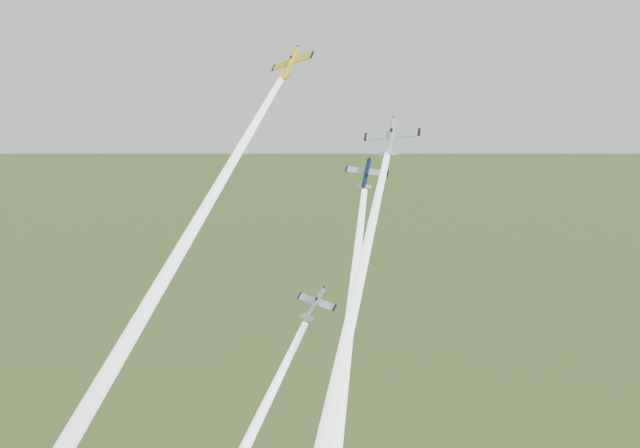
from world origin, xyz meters
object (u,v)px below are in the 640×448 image
(plane_navy, at_px, (366,173))
(plane_silver_right, at_px, (391,137))
(plane_yellow, at_px, (291,63))
(plane_silver_low, at_px, (315,304))

(plane_navy, height_order, plane_silver_right, plane_silver_right)
(plane_yellow, relative_size, plane_silver_low, 1.25)
(plane_silver_right, bearing_deg, plane_silver_low, -122.87)
(plane_navy, bearing_deg, plane_silver_right, -19.81)
(plane_navy, relative_size, plane_silver_right, 0.77)
(plane_silver_right, distance_m, plane_silver_low, 27.64)
(plane_silver_low, bearing_deg, plane_yellow, 140.46)
(plane_yellow, distance_m, plane_silver_right, 19.67)
(plane_navy, bearing_deg, plane_yellow, 172.08)
(plane_navy, bearing_deg, plane_silver_low, -115.01)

